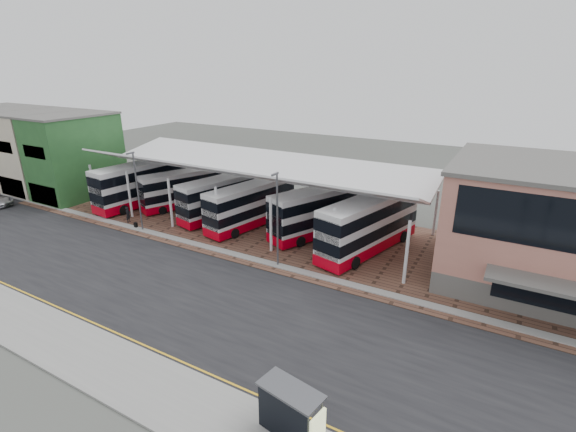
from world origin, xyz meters
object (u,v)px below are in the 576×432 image
Objects in this scene: bus_2 at (224,197)px; bus_shelter at (292,412)px; bus_5 at (369,225)px; pedestrian at (128,214)px; bus_3 at (251,205)px; bus_4 at (321,212)px; bus_1 at (184,189)px; bus_0 at (144,184)px.

bus_shelter is (20.52, -21.85, -0.61)m from bus_2.
bus_2 is 0.90× the size of bus_5.
bus_5 is 25.27m from pedestrian.
bus_4 is (7.25, 1.52, 0.12)m from bus_3.
bus_3 is at bearing -144.49° from bus_4.
pedestrian is at bearing -135.87° from bus_4.
bus_5 reaches higher than bus_shelter.
bus_1 is 6.31m from bus_2.
bus_2 is 11.35m from bus_4.
bus_5 is at bearing 19.49° from bus_1.
bus_shelter is (3.83, -21.13, -0.86)m from bus_5.
bus_0 is 1.09× the size of bus_4.
bus_1 reaches higher than bus_shelter.
bus_2 is 3.44× the size of bus_shelter.
bus_5 is 7.29× the size of pedestrian.
bus_2 is at bearing -65.63° from pedestrian.
bus_0 reaches higher than bus_2.
bus_3 is (15.15, 0.32, -0.28)m from bus_0.
pedestrian is 0.52× the size of bus_shelter.
pedestrian is (-1.58, -6.97, -1.25)m from bus_1.
bus_0 is 6.42m from pedestrian.
bus_5 is at bearing 7.67° from bus_0.
bus_1 is at bearing -155.70° from bus_4.
bus_shelter is (16.44, -21.04, -0.60)m from bus_3.
bus_5 reaches higher than bus_3.
bus_2 is at bearing -152.71° from bus_4.
bus_1 is at bearing -27.71° from pedestrian.
bus_5 is (22.98, -1.24, 0.37)m from bus_1.
pedestrian is 32.31m from bus_shelter.
bus_1 is 6.11× the size of pedestrian.
bus_5 is at bearing 11.27° from bus_2.
bus_5 is (5.36, -1.43, 0.15)m from bus_4.
bus_0 is at bearing -138.39° from bus_1.
bus_shelter is at bearing -40.07° from bus_3.
bus_3 is at bearing 137.89° from bus_shelter.
bus_2 reaches higher than pedestrian.
bus_2 is 6.55× the size of pedestrian.
bus_shelter is (9.19, -22.56, -0.71)m from bus_4.
pedestrian is at bearing 161.40° from bus_shelter.
bus_1 is 17.62m from bus_4.
bus_2 is at bearing -167.53° from bus_5.
bus_2 reaches higher than bus_1.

